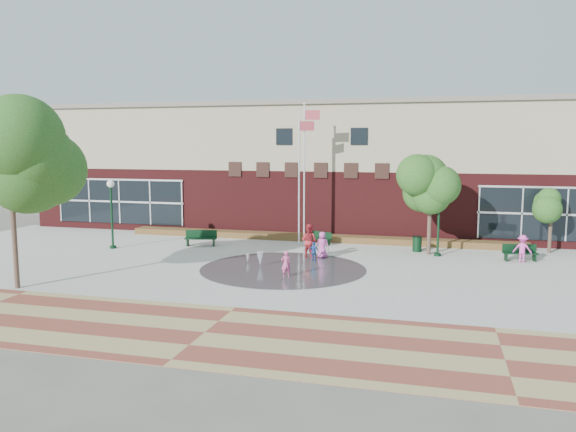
% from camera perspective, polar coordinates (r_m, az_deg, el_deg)
% --- Properties ---
extents(ground, '(120.00, 120.00, 0.00)m').
position_cam_1_polar(ground, '(25.79, -2.28, -6.84)').
color(ground, '#666056').
rests_on(ground, ground).
extents(plaza_concrete, '(46.00, 18.00, 0.01)m').
position_cam_1_polar(plaza_concrete, '(29.54, 0.00, -5.00)').
color(plaza_concrete, '#A8A8A0').
rests_on(plaza_concrete, ground).
extents(paver_band, '(46.00, 6.00, 0.01)m').
position_cam_1_polar(paver_band, '(19.49, -8.45, -11.65)').
color(paver_band, brown).
rests_on(paver_band, ground).
extents(splash_pad, '(8.40, 8.40, 0.01)m').
position_cam_1_polar(splash_pad, '(28.60, -0.51, -5.41)').
color(splash_pad, '#383A3D').
rests_on(splash_pad, ground).
extents(library_building, '(44.40, 10.40, 9.20)m').
position_cam_1_polar(library_building, '(42.06, 4.71, 5.04)').
color(library_building, '#4C1517').
rests_on(library_building, ground).
extents(flower_bed, '(26.00, 1.20, 0.40)m').
position_cam_1_polar(flower_bed, '(36.80, 3.02, -2.55)').
color(flower_bed, maroon).
rests_on(flower_bed, ground).
extents(flagpole_left, '(1.04, 0.17, 8.83)m').
position_cam_1_polar(flagpole_left, '(34.72, 1.74, 5.03)').
color(flagpole_left, white).
rests_on(flagpole_left, ground).
extents(flagpole_right, '(0.96, 0.38, 8.15)m').
position_cam_1_polar(flagpole_right, '(34.54, 1.21, 4.41)').
color(flagpole_right, white).
rests_on(flagpole_right, ground).
extents(lamp_left, '(0.44, 0.44, 4.16)m').
position_cam_1_polar(lamp_left, '(35.37, -17.50, 0.95)').
color(lamp_left, black).
rests_on(lamp_left, ground).
extents(lamp_right, '(0.43, 0.43, 4.03)m').
position_cam_1_polar(lamp_right, '(32.52, 15.08, 0.36)').
color(lamp_right, black).
rests_on(lamp_right, ground).
extents(bench_left, '(2.03, 0.96, 0.98)m').
position_cam_1_polar(bench_left, '(35.29, -8.85, -2.54)').
color(bench_left, black).
rests_on(bench_left, ground).
extents(bench_mid, '(1.67, 1.07, 0.82)m').
position_cam_1_polar(bench_mid, '(35.42, 3.22, -2.51)').
color(bench_mid, black).
rests_on(bench_mid, ground).
extents(bench_right, '(1.87, 0.84, 0.91)m').
position_cam_1_polar(bench_right, '(32.92, 22.51, -3.77)').
color(bench_right, black).
rests_on(bench_right, ground).
extents(trash_can, '(0.56, 0.56, 0.92)m').
position_cam_1_polar(trash_can, '(33.90, 12.98, -2.78)').
color(trash_can, black).
rests_on(trash_can, ground).
extents(tree_big_left, '(5.01, 5.01, 8.01)m').
position_cam_1_polar(tree_big_left, '(26.88, -26.45, 5.32)').
color(tree_big_left, '#453127').
rests_on(tree_big_left, ground).
extents(tree_mid, '(3.24, 3.24, 5.46)m').
position_cam_1_polar(tree_mid, '(32.78, 14.29, 3.02)').
color(tree_mid, '#453127').
rests_on(tree_mid, ground).
extents(tree_small_right, '(2.20, 2.20, 3.76)m').
position_cam_1_polar(tree_small_right, '(35.71, 25.22, 0.90)').
color(tree_small_right, '#453127').
rests_on(tree_small_right, ground).
extents(water_jet_a, '(0.38, 0.38, 0.74)m').
position_cam_1_polar(water_jet_a, '(29.22, -2.84, -5.15)').
color(water_jet_a, white).
rests_on(water_jet_a, ground).
extents(water_jet_b, '(0.21, 0.21, 0.47)m').
position_cam_1_polar(water_jet_b, '(30.19, -4.12, -4.76)').
color(water_jet_b, white).
rests_on(water_jet_b, ground).
extents(child_splash, '(0.56, 0.50, 1.29)m').
position_cam_1_polar(child_splash, '(26.76, -0.21, -4.90)').
color(child_splash, '#D74E8B').
rests_on(child_splash, ground).
extents(adult_red, '(1.14, 1.02, 1.93)m').
position_cam_1_polar(adult_red, '(31.13, 2.15, -2.56)').
color(adult_red, '#B42931').
rests_on(adult_red, ground).
extents(adult_pink, '(0.75, 0.51, 1.49)m').
position_cam_1_polar(adult_pink, '(31.23, 3.50, -2.95)').
color(adult_pink, '#D34BAA').
rests_on(adult_pink, ground).
extents(child_blue, '(0.68, 0.41, 1.08)m').
position_cam_1_polar(child_blue, '(30.32, 2.66, -3.65)').
color(child_blue, '#264DA0').
rests_on(child_blue, ground).
extents(person_bench, '(1.06, 0.74, 1.49)m').
position_cam_1_polar(person_bench, '(32.56, 22.71, -3.09)').
color(person_bench, '#E644B7').
rests_on(person_bench, ground).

